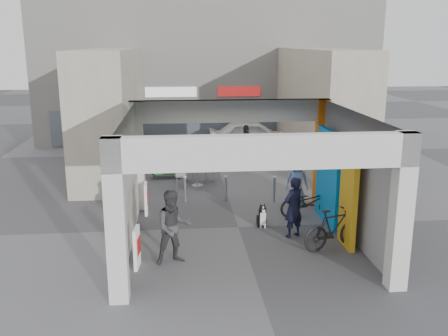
{
  "coord_description": "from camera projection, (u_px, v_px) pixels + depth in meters",
  "views": [
    {
      "loc": [
        -1.71,
        -13.66,
        5.29
      ],
      "look_at": [
        -0.32,
        1.0,
        1.55
      ],
      "focal_mm": 40.0,
      "sensor_mm": 36.0,
      "label": 1
    }
  ],
  "objects": [
    {
      "name": "man_with_dog",
      "position": [
        293.0,
        207.0,
        13.73
      ],
      "size": [
        0.75,
        0.66,
        1.72
      ],
      "primitive_type": "imported",
      "rotation": [
        0.0,
        0.0,
        3.65
      ],
      "color": "black",
      "rests_on": "ground"
    },
    {
      "name": "bicycle_front",
      "position": [
        310.0,
        202.0,
        15.37
      ],
      "size": [
        1.91,
        0.8,
        0.98
      ],
      "primitive_type": "imported",
      "rotation": [
        0.0,
        0.0,
        1.65
      ],
      "color": "black",
      "rests_on": "ground"
    },
    {
      "name": "cafe_set",
      "position": [
        194.0,
        175.0,
        19.06
      ],
      "size": [
        1.52,
        1.23,
        0.92
      ],
      "rotation": [
        0.0,
        0.0,
        0.02
      ],
      "color": "#A8A8AD",
      "rests_on": "ground"
    },
    {
      "name": "advert_board_near",
      "position": [
        137.0,
        247.0,
        11.94
      ],
      "size": [
        0.14,
        0.56,
        1.0
      ],
      "rotation": [
        0.0,
        0.0,
        -0.09
      ],
      "color": "white",
      "rests_on": "ground"
    },
    {
      "name": "far_building",
      "position": [
        207.0,
        66.0,
        27.16
      ],
      "size": [
        18.0,
        4.08,
        8.0
      ],
      "color": "silver",
      "rests_on": "ground"
    },
    {
      "name": "crate_stack",
      "position": [
        231.0,
        162.0,
        21.42
      ],
      "size": [
        0.49,
        0.41,
        0.56
      ],
      "rotation": [
        0.0,
        0.0,
        -0.13
      ],
      "color": "#195A1D",
      "rests_on": "ground"
    },
    {
      "name": "plaza_bldg_left",
      "position": [
        110.0,
        110.0,
        20.85
      ],
      "size": [
        2.0,
        9.0,
        5.0
      ],
      "primitive_type": "cube",
      "color": "#B4A995",
      "rests_on": "ground"
    },
    {
      "name": "white_van",
      "position": [
        253.0,
        136.0,
        24.75
      ],
      "size": [
        4.5,
        1.9,
        1.52
      ],
      "primitive_type": "imported",
      "rotation": [
        0.0,
        0.0,
        1.55
      ],
      "color": "white",
      "rests_on": "ground"
    },
    {
      "name": "bollard_center",
      "position": [
        226.0,
        189.0,
        16.96
      ],
      "size": [
        0.09,
        0.09,
        0.86
      ],
      "primitive_type": "cylinder",
      "color": "#999CA1",
      "rests_on": "ground"
    },
    {
      "name": "man_elderly",
      "position": [
        297.0,
        181.0,
        16.7
      ],
      "size": [
        0.81,
        0.61,
        1.51
      ],
      "primitive_type": "imported",
      "rotation": [
        0.0,
        0.0,
        -0.19
      ],
      "color": "#6085BC",
      "rests_on": "ground"
    },
    {
      "name": "ground",
      "position": [
        238.0,
        227.0,
        14.64
      ],
      "size": [
        90.0,
        90.0,
        0.0
      ],
      "primitive_type": "plane",
      "color": "#5E5E64",
      "rests_on": "ground"
    },
    {
      "name": "man_back_turned",
      "position": [
        174.0,
        227.0,
        12.09
      ],
      "size": [
        1.05,
        0.91,
        1.85
      ],
      "primitive_type": "imported",
      "rotation": [
        0.0,
        0.0,
        0.26
      ],
      "color": "#3F3F41",
      "rests_on": "ground"
    },
    {
      "name": "bollard_left",
      "position": [
        185.0,
        189.0,
        16.86
      ],
      "size": [
        0.09,
        0.09,
        0.88
      ],
      "primitive_type": "cylinder",
      "color": "#999CA1",
      "rests_on": "ground"
    },
    {
      "name": "bicycle_rear",
      "position": [
        334.0,
        229.0,
        13.01
      ],
      "size": [
        1.9,
        1.12,
        1.1
      ],
      "primitive_type": "imported",
      "rotation": [
        0.0,
        0.0,
        1.92
      ],
      "color": "black",
      "rests_on": "ground"
    },
    {
      "name": "produce_stand",
      "position": [
        167.0,
        170.0,
        19.88
      ],
      "size": [
        1.18,
        0.64,
        0.77
      ],
      "rotation": [
        0.0,
        0.0,
        0.18
      ],
      "color": "black",
      "rests_on": "ground"
    },
    {
      "name": "plaza_bldg_right",
      "position": [
        320.0,
        108.0,
        21.67
      ],
      "size": [
        2.0,
        9.0,
        5.0
      ],
      "primitive_type": "cube",
      "color": "#B4A995",
      "rests_on": "ground"
    },
    {
      "name": "bollard_right",
      "position": [
        274.0,
        189.0,
        16.85
      ],
      "size": [
        0.09,
        0.09,
        0.88
      ],
      "primitive_type": "cylinder",
      "color": "#999CA1",
      "rests_on": "ground"
    },
    {
      "name": "border_collie",
      "position": [
        262.0,
        217.0,
        14.63
      ],
      "size": [
        0.27,
        0.52,
        0.72
      ],
      "rotation": [
        0.0,
        0.0,
        -0.05
      ],
      "color": "black",
      "rests_on": "ground"
    },
    {
      "name": "arcade_canopy",
      "position": [
        263.0,
        157.0,
        13.33
      ],
      "size": [
        6.4,
        6.45,
        6.4
      ],
      "color": "silver",
      "rests_on": "ground"
    },
    {
      "name": "advert_board_far",
      "position": [
        146.0,
        198.0,
        15.66
      ],
      "size": [
        0.11,
        0.55,
        1.0
      ],
      "rotation": [
        0.0,
        0.0,
        0.03
      ],
      "color": "white",
      "rests_on": "ground"
    },
    {
      "name": "man_crates",
      "position": [
        246.0,
        144.0,
        22.06
      ],
      "size": [
        1.07,
        0.58,
        1.74
      ],
      "primitive_type": "imported",
      "rotation": [
        0.0,
        0.0,
        2.98
      ],
      "color": "black",
      "rests_on": "ground"
    }
  ]
}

